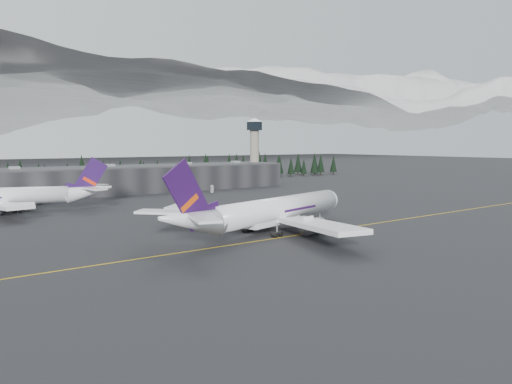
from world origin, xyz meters
TOP-DOWN VIEW (x-y plane):
  - ground at (0.00, 0.00)m, footprint 1400.00×1400.00m
  - taxiline at (0.00, -2.00)m, footprint 400.00×0.40m
  - terminal at (0.00, 125.00)m, footprint 160.00×30.00m
  - control_tower at (75.00, 128.00)m, footprint 10.00×10.00m
  - treeline at (0.00, 162.00)m, footprint 360.00×20.00m
  - jet_main at (-7.99, 4.31)m, footprint 67.08×61.06m
  - jet_parked at (-55.06, 85.45)m, footprint 61.55×55.43m
  - gse_vehicle_a at (-54.62, 106.85)m, footprint 4.02×5.68m
  - gse_vehicle_b at (29.35, 97.40)m, footprint 4.23×3.04m

SIDE VIEW (x-z plane):
  - ground at x=0.00m, z-range 0.00..0.00m
  - taxiline at x=0.00m, z-range 0.00..0.02m
  - gse_vehicle_b at x=29.35m, z-range 0.00..1.34m
  - gse_vehicle_a at x=-54.62m, z-range 0.00..1.44m
  - jet_parked at x=-55.06m, z-range -4.05..14.55m
  - jet_main at x=-7.99m, z-range -4.39..15.73m
  - terminal at x=0.00m, z-range 0.00..12.60m
  - treeline at x=0.00m, z-range 0.00..15.00m
  - control_tower at x=75.00m, z-range 4.56..42.26m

